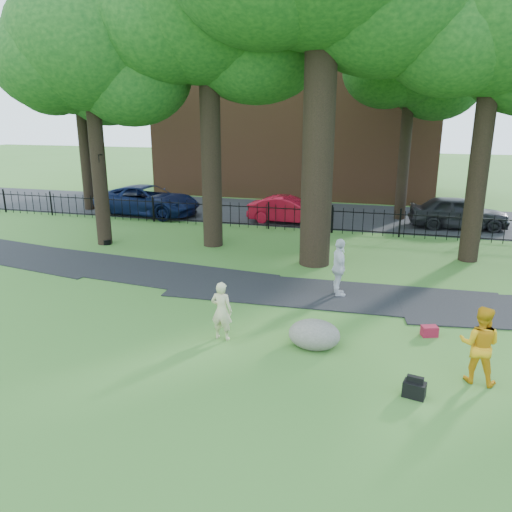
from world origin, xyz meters
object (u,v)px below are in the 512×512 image
(lamppost, at_px, (103,200))
(woman, at_px, (222,311))
(boulder, at_px, (314,332))
(red_sedan, at_px, (288,210))
(man, at_px, (479,345))

(lamppost, bearing_deg, woman, -21.51)
(boulder, xyz_separation_m, lamppost, (-9.93, 7.06, 1.54))
(lamppost, xyz_separation_m, red_sedan, (6.50, 6.17, -1.25))
(woman, relative_size, man, 0.89)
(man, distance_m, boulder, 3.59)
(man, height_order, red_sedan, man)
(woman, height_order, lamppost, lamppost)
(woman, height_order, man, man)
(woman, bearing_deg, man, 178.27)
(boulder, bearing_deg, man, -11.10)
(woman, relative_size, boulder, 1.20)
(woman, distance_m, lamppost, 10.63)
(woman, relative_size, red_sedan, 0.37)
(boulder, distance_m, red_sedan, 13.67)
(woman, height_order, red_sedan, woman)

